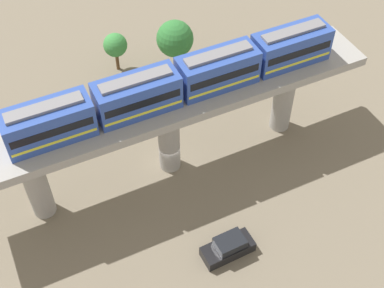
% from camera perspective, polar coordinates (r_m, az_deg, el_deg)
% --- Properties ---
extents(ground_plane, '(120.00, 120.00, 0.00)m').
position_cam_1_polar(ground_plane, '(48.29, -2.38, -2.23)').
color(ground_plane, '#706654').
extents(viaduct, '(5.20, 35.80, 8.10)m').
position_cam_1_polar(viaduct, '(43.62, -2.64, 3.03)').
color(viaduct, '#999691').
rests_on(viaduct, ground).
extents(train, '(2.64, 27.45, 3.24)m').
position_cam_1_polar(train, '(41.62, -1.49, 6.71)').
color(train, '#2D4CA5').
rests_on(train, viaduct).
extents(parked_car_black, '(1.92, 4.25, 1.76)m').
position_cam_1_polar(parked_car_black, '(42.49, 3.95, -11.09)').
color(parked_car_black, black).
rests_on(parked_car_black, ground).
extents(tree_near_viaduct, '(3.88, 3.88, 5.80)m').
position_cam_1_polar(tree_near_viaduct, '(55.58, -1.86, 11.32)').
color(tree_near_viaduct, brown).
rests_on(tree_near_viaduct, ground).
extents(tree_mid_lot, '(2.52, 2.52, 4.46)m').
position_cam_1_polar(tree_mid_lot, '(56.38, -8.30, 10.53)').
color(tree_mid_lot, brown).
rests_on(tree_mid_lot, ground).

